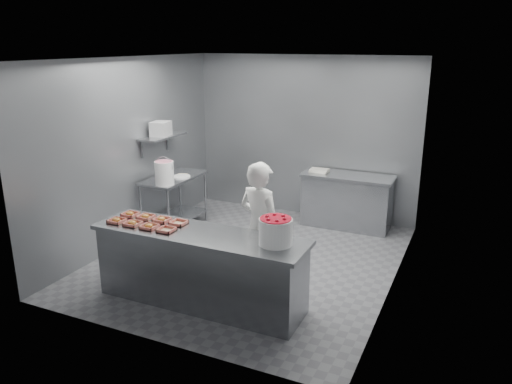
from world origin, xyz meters
TOP-DOWN VIEW (x-y plane):
  - floor at (0.00, 0.00)m, footprint 4.50×4.50m
  - ceiling at (0.00, 0.00)m, footprint 4.50×4.50m
  - wall_back at (0.00, 2.25)m, footprint 4.00×0.04m
  - wall_left at (-2.00, 0.00)m, footprint 0.04×4.50m
  - wall_right at (2.00, 0.00)m, footprint 0.04×4.50m
  - service_counter at (0.00, -1.35)m, footprint 2.60×0.70m
  - prep_table at (-1.65, 0.60)m, footprint 0.60×1.20m
  - back_counter at (0.90, 1.90)m, footprint 1.50×0.60m
  - wall_shelf at (-1.82, 0.60)m, footprint 0.35×0.90m
  - tray_0 at (-1.08, -1.48)m, footprint 0.19×0.18m
  - tray_1 at (-0.84, -1.48)m, footprint 0.19×0.18m
  - tray_2 at (-0.60, -1.48)m, footprint 0.19×0.18m
  - tray_3 at (-0.36, -1.48)m, footprint 0.19×0.18m
  - tray_4 at (-1.08, -1.22)m, footprint 0.19×0.18m
  - tray_5 at (-0.84, -1.22)m, footprint 0.19×0.18m
  - tray_6 at (-0.60, -1.22)m, footprint 0.19×0.18m
  - tray_7 at (-0.36, -1.22)m, footprint 0.19×0.18m
  - worker at (0.50, -0.75)m, footprint 0.69×0.55m
  - strawberry_tub at (0.94, -1.30)m, footprint 0.36×0.36m
  - glaze_bucket at (-1.51, 0.16)m, footprint 0.30×0.29m
  - bucket_lid at (-1.51, 0.63)m, footprint 0.35×0.35m
  - rag at (-1.56, 0.72)m, footprint 0.19×0.17m
  - appliance at (-1.82, 0.57)m, footprint 0.32×0.35m
  - paper_stack at (0.41, 1.90)m, footprint 0.31×0.23m

SIDE VIEW (x-z plane):
  - floor at x=0.00m, z-range 0.00..0.00m
  - back_counter at x=0.90m, z-range 0.00..0.90m
  - service_counter at x=0.00m, z-range 0.00..0.90m
  - prep_table at x=-1.65m, z-range 0.14..1.04m
  - worker at x=0.50m, z-range 0.00..1.66m
  - rag at x=-1.56m, z-range 0.90..0.92m
  - bucket_lid at x=-1.51m, z-range 0.90..0.92m
  - tray_3 at x=-0.36m, z-range 0.90..0.94m
  - tray_7 at x=-0.36m, z-range 0.90..0.94m
  - tray_0 at x=-1.08m, z-range 0.89..0.95m
  - tray_1 at x=-0.84m, z-range 0.89..0.95m
  - tray_2 at x=-0.60m, z-range 0.89..0.95m
  - tray_4 at x=-1.08m, z-range 0.89..0.95m
  - tray_5 at x=-0.84m, z-range 0.89..0.95m
  - tray_6 at x=-0.60m, z-range 0.89..0.95m
  - paper_stack at x=0.41m, z-range 0.90..0.95m
  - strawberry_tub at x=0.94m, z-range 0.91..1.21m
  - glaze_bucket at x=-1.51m, z-range 0.87..1.31m
  - wall_back at x=0.00m, z-range 0.00..2.80m
  - wall_left at x=-2.00m, z-range 0.00..2.80m
  - wall_right at x=2.00m, z-range 0.00..2.80m
  - wall_shelf at x=-1.82m, z-range 1.54..1.56m
  - appliance at x=-1.82m, z-range 1.56..1.79m
  - ceiling at x=0.00m, z-range 2.80..2.80m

